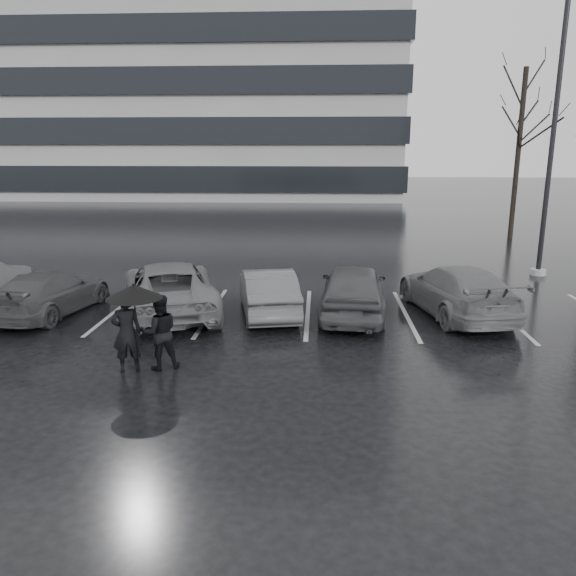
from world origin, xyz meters
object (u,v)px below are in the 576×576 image
(car_main, at_px, (353,290))
(lamp_post, at_px, (552,147))
(car_west_c, at_px, (50,293))
(pedestrian_right, at_px, (160,332))
(car_west_b, at_px, (169,288))
(car_west_a, at_px, (268,291))
(pedestrian_left, at_px, (127,333))
(car_east, at_px, (456,290))
(tree_north, at_px, (518,155))

(car_main, xyz_separation_m, lamp_post, (7.21, 5.62, 3.89))
(car_west_c, distance_m, pedestrian_right, 5.72)
(car_west_b, height_order, car_west_c, car_west_b)
(car_west_b, xyz_separation_m, pedestrian_right, (0.89, -4.15, 0.07))
(car_west_a, bearing_deg, car_west_b, -10.48)
(pedestrian_left, bearing_deg, car_east, -167.16)
(car_east, relative_size, pedestrian_left, 2.86)
(pedestrian_left, relative_size, lamp_post, 0.17)
(lamp_post, bearing_deg, car_west_b, -155.66)
(car_main, distance_m, car_west_c, 8.59)
(car_main, xyz_separation_m, pedestrian_left, (-4.98, -4.35, 0.10))
(pedestrian_right, relative_size, tree_north, 0.19)
(car_west_a, bearing_deg, pedestrian_left, 48.28)
(car_west_a, height_order, pedestrian_left, pedestrian_left)
(pedestrian_left, xyz_separation_m, tree_north, (14.11, 19.06, 3.39))
(car_east, bearing_deg, car_main, -6.04)
(car_west_c, xyz_separation_m, car_east, (11.50, 0.58, 0.09))
(pedestrian_right, bearing_deg, pedestrian_left, -5.28)
(car_west_a, xyz_separation_m, tree_north, (11.54, 14.67, 3.59))
(lamp_post, bearing_deg, car_east, -128.71)
(car_west_a, distance_m, tree_north, 19.01)
(car_west_a, xyz_separation_m, car_east, (5.33, 0.23, 0.05))
(car_west_c, bearing_deg, pedestrian_right, 145.95)
(car_east, distance_m, tree_north, 16.12)
(car_main, relative_size, lamp_post, 0.44)
(car_main, relative_size, car_west_b, 0.83)
(car_east, distance_m, lamp_post, 7.91)
(car_west_b, bearing_deg, car_west_a, 163.35)
(tree_north, bearing_deg, lamp_post, -101.89)
(pedestrian_left, bearing_deg, lamp_post, -158.16)
(pedestrian_right, bearing_deg, car_west_a, -136.98)
(car_west_b, height_order, lamp_post, lamp_post)
(car_main, height_order, car_east, car_main)
(car_west_a, relative_size, car_west_b, 0.75)
(car_west_a, relative_size, pedestrian_left, 2.35)
(car_west_c, bearing_deg, car_west_a, -168.63)
(car_west_b, bearing_deg, lamp_post, -173.16)
(car_east, bearing_deg, car_west_b, -9.29)
(car_west_c, distance_m, pedestrian_left, 5.40)
(pedestrian_left, bearing_deg, car_west_c, -65.69)
(car_east, bearing_deg, lamp_post, -139.89)
(car_west_c, bearing_deg, pedestrian_left, 139.80)
(car_west_c, bearing_deg, car_west_b, -166.57)
(car_main, xyz_separation_m, car_west_b, (-5.23, -0.01, -0.01))
(car_main, height_order, car_west_b, car_main)
(lamp_post, bearing_deg, pedestrian_right, -139.76)
(tree_north, bearing_deg, car_west_a, -128.18)
(car_west_b, bearing_deg, pedestrian_right, 84.63)
(lamp_post, relative_size, tree_north, 1.19)
(car_west_c, relative_size, tree_north, 0.51)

